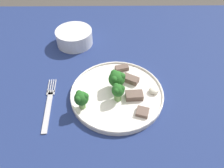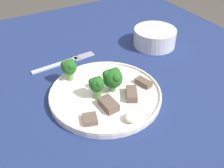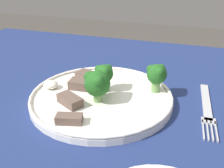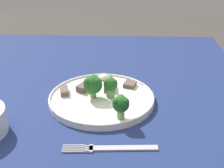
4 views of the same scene
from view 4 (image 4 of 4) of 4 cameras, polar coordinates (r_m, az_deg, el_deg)
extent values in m
cube|color=navy|center=(0.82, -7.06, -4.92)|extent=(1.17, 0.99, 0.03)
cylinder|color=brown|center=(1.49, 14.06, -7.23)|extent=(0.06, 0.06, 0.74)
cylinder|color=brown|center=(1.56, -19.41, -6.29)|extent=(0.06, 0.06, 0.74)
cylinder|color=white|center=(0.82, -1.92, -2.81)|extent=(0.28, 0.28, 0.01)
torus|color=white|center=(0.82, -1.92, -2.26)|extent=(0.28, 0.28, 0.01)
cube|color=#B2B2B7|center=(0.66, 2.13, -11.65)|extent=(0.02, 0.14, 0.00)
cube|color=#B2B2B7|center=(0.66, -4.21, -11.69)|extent=(0.02, 0.02, 0.00)
cube|color=#B2B2B7|center=(0.67, -6.59, -11.13)|extent=(0.01, 0.06, 0.00)
cube|color=#B2B2B7|center=(0.66, -6.64, -11.49)|extent=(0.01, 0.06, 0.00)
cube|color=#B2B2B7|center=(0.66, -6.69, -11.85)|extent=(0.01, 0.06, 0.00)
cube|color=#B2B2B7|center=(0.65, -6.74, -12.22)|extent=(0.01, 0.06, 0.00)
cylinder|color=#709E56|center=(0.81, -3.45, -1.82)|extent=(0.02, 0.02, 0.02)
sphere|color=#215B1E|center=(0.80, -3.50, -0.13)|extent=(0.05, 0.05, 0.05)
sphere|color=#215B1E|center=(0.81, -3.43, 1.02)|extent=(0.02, 0.02, 0.02)
sphere|color=#215B1E|center=(0.79, -4.47, 0.35)|extent=(0.02, 0.02, 0.02)
sphere|color=#215B1E|center=(0.79, -2.66, 0.32)|extent=(0.02, 0.02, 0.02)
cylinder|color=#709E56|center=(0.81, -0.27, -1.65)|extent=(0.02, 0.02, 0.02)
sphere|color=#215B1E|center=(0.80, -0.27, -0.07)|extent=(0.04, 0.04, 0.04)
sphere|color=#215B1E|center=(0.81, -0.24, 0.80)|extent=(0.02, 0.02, 0.02)
sphere|color=#215B1E|center=(0.79, -0.97, 0.29)|extent=(0.02, 0.02, 0.02)
sphere|color=#215B1E|center=(0.79, 0.39, 0.27)|extent=(0.02, 0.02, 0.02)
cylinder|color=#709E56|center=(0.73, 1.61, -5.43)|extent=(0.02, 0.02, 0.02)
sphere|color=#215B1E|center=(0.71, 1.63, -3.67)|extent=(0.04, 0.04, 0.04)
sphere|color=#215B1E|center=(0.72, 1.66, -2.58)|extent=(0.02, 0.02, 0.02)
sphere|color=#215B1E|center=(0.70, 0.79, -3.28)|extent=(0.02, 0.02, 0.02)
sphere|color=#215B1E|center=(0.70, 2.48, -3.30)|extent=(0.02, 0.02, 0.02)
cube|color=brown|center=(0.86, -4.96, -0.46)|extent=(0.06, 0.05, 0.02)
cube|color=brown|center=(0.87, 3.29, -0.06)|extent=(0.04, 0.04, 0.01)
cube|color=brown|center=(0.86, -0.48, -0.34)|extent=(0.05, 0.03, 0.02)
cube|color=brown|center=(0.84, -8.74, -1.25)|extent=(0.05, 0.03, 0.01)
ellipsoid|color=silver|center=(0.91, -1.53, 1.36)|extent=(0.03, 0.03, 0.02)
camera|label=1|loc=(0.79, 35.25, 28.97)|focal=35.00mm
camera|label=2|loc=(1.17, 12.50, 26.65)|focal=42.00mm
camera|label=3|loc=(0.75, -38.03, 9.44)|focal=42.00mm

